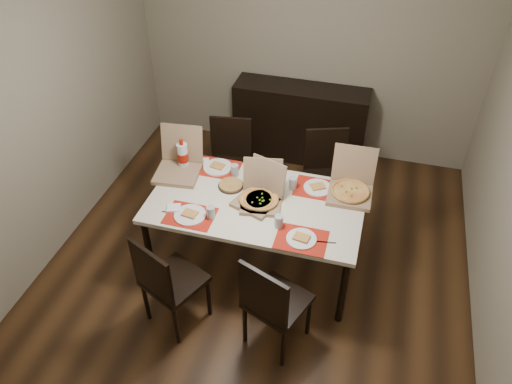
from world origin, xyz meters
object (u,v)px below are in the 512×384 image
at_px(chair_near_right, 272,302).
at_px(soda_bottle, 183,156).
at_px(pizza_box_center, 261,196).
at_px(chair_near_left, 167,281).
at_px(dip_bowl, 269,187).
at_px(chair_far_right, 326,171).
at_px(dining_table, 256,207).
at_px(chair_far_left, 230,159).
at_px(sideboard, 300,123).

distance_m(chair_near_right, soda_bottle, 1.61).
distance_m(chair_near_right, pizza_box_center, 0.92).
xyz_separation_m(chair_near_left, chair_near_right, (0.84, 0.02, 0.00)).
relative_size(chair_near_left, soda_bottle, 3.06).
bearing_deg(dip_bowl, chair_near_right, -74.32).
bearing_deg(chair_far_right, dip_bowl, -119.89).
bearing_deg(soda_bottle, dining_table, -20.28).
height_order(dining_table, dip_bowl, dip_bowl).
relative_size(chair_far_left, pizza_box_center, 2.22).
height_order(chair_near_left, dip_bowl, chair_near_left).
relative_size(sideboard, dining_table, 0.83).
bearing_deg(chair_near_left, dining_table, 59.62).
relative_size(sideboard, pizza_box_center, 3.57).
bearing_deg(soda_bottle, pizza_box_center, -18.73).
xyz_separation_m(sideboard, chair_near_right, (0.33, -2.63, 0.06)).
bearing_deg(chair_far_right, chair_far_left, -176.55).
distance_m(sideboard, dining_table, 1.83).
bearing_deg(pizza_box_center, chair_far_right, 64.27).
bearing_deg(pizza_box_center, dining_table, -169.46).
bearing_deg(chair_far_right, chair_near_left, -119.04).
relative_size(chair_far_right, dip_bowl, 7.59).
bearing_deg(pizza_box_center, dip_bowl, 82.71).
distance_m(chair_far_left, soda_bottle, 0.71).
relative_size(dining_table, chair_near_left, 1.94).
relative_size(chair_far_left, soda_bottle, 3.06).
bearing_deg(chair_far_right, soda_bottle, -153.56).
distance_m(chair_near_left, pizza_box_center, 1.03).
bearing_deg(chair_far_left, dining_table, -58.65).
bearing_deg(sideboard, chair_near_left, -100.87).
bearing_deg(dip_bowl, chair_far_left, 131.89).
bearing_deg(pizza_box_center, sideboard, 90.72).
xyz_separation_m(chair_near_right, dip_bowl, (-0.28, 1.00, 0.25)).
xyz_separation_m(dining_table, soda_bottle, (-0.77, 0.28, 0.20)).
distance_m(chair_far_left, chair_far_right, 0.99).
xyz_separation_m(dining_table, chair_far_left, (-0.51, 0.84, -0.17)).
height_order(sideboard, chair_far_left, chair_far_left).
bearing_deg(chair_near_right, chair_far_left, 117.56).
bearing_deg(dining_table, dip_bowl, 70.61).
distance_m(dining_table, soda_bottle, 0.84).
distance_m(pizza_box_center, soda_bottle, 0.86).
distance_m(sideboard, chair_near_left, 2.70).
distance_m(chair_near_right, dip_bowl, 1.07).
distance_m(chair_near_right, chair_far_left, 1.86).
height_order(chair_far_left, pizza_box_center, pizza_box_center).
bearing_deg(chair_far_left, chair_near_left, -89.15).
bearing_deg(chair_near_left, pizza_box_center, 57.65).
distance_m(dining_table, chair_near_right, 0.90).
xyz_separation_m(chair_near_right, pizza_box_center, (-0.31, 0.82, 0.29)).
bearing_deg(pizza_box_center, soda_bottle, 161.27).
xyz_separation_m(sideboard, chair_far_right, (0.45, -0.92, 0.06)).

